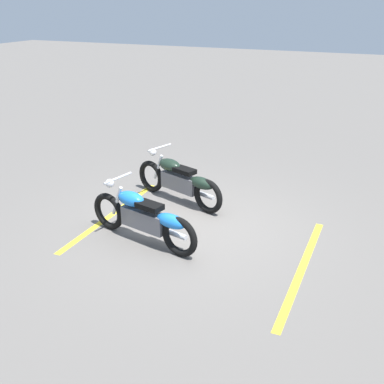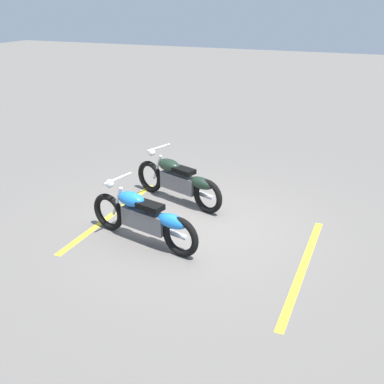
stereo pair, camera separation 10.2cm
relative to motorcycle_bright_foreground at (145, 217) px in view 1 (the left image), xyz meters
The scene contains 5 objects.
ground_plane 1.09m from the motorcycle_bright_foreground, 61.50° to the left, with size 60.00×60.00×0.00m, color #66605B.
motorcycle_bright_foreground is the anchor object (origin of this frame).
motorcycle_dark_foreground 1.72m from the motorcycle_bright_foreground, 95.19° to the left, with size 2.15×0.87×1.04m.
parking_stripe_near 1.36m from the motorcycle_bright_foreground, 148.31° to the left, with size 3.20×0.12×0.01m, color yellow.
parking_stripe_mid 2.61m from the motorcycle_bright_foreground, ahead, with size 3.20×0.12×0.01m, color yellow.
Camera 1 is at (2.93, -6.73, 3.76)m, focal length 43.00 mm.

